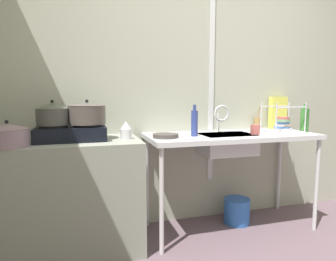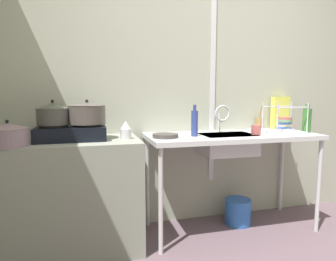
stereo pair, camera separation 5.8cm
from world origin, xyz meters
TOP-DOWN VIEW (x-y plane):
  - wall_back at (0.00, 1.59)m, footprint 4.55×0.10m
  - wall_metal_strip at (0.04, 1.53)m, footprint 0.05×0.01m
  - counter_concrete at (-1.29, 1.24)m, footprint 1.10×0.60m
  - counter_sink at (0.11, 1.24)m, footprint 1.52×0.60m
  - stove at (-1.26, 1.24)m, footprint 0.52×0.31m
  - pot_on_left_burner at (-1.38, 1.24)m, footprint 0.24×0.24m
  - pot_on_right_burner at (-1.14, 1.24)m, footprint 0.28×0.28m
  - pot_beside_stove at (-1.66, 1.07)m, footprint 0.28×0.28m
  - percolator at (-0.84, 1.21)m, footprint 0.09×0.09m
  - sink_basin at (0.06, 1.23)m, footprint 0.47×0.33m
  - faucet at (0.07, 1.37)m, footprint 0.15×0.09m
  - frying_pan at (-0.52, 1.19)m, footprint 0.21×0.21m
  - dish_rack at (0.63, 1.22)m, footprint 0.33×0.25m
  - cup_by_rack at (0.29, 1.15)m, footprint 0.08×0.08m
  - small_bowl_on_drainboard at (0.39, 1.27)m, footprint 0.15×0.15m
  - bottle_by_sink at (-0.27, 1.20)m, footprint 0.06×0.06m
  - bottle_by_rack at (0.83, 1.17)m, footprint 0.08×0.08m
  - cereal_box at (0.77, 1.49)m, footprint 0.20×0.07m
  - utensil_jar at (0.53, 1.48)m, footprint 0.07×0.07m
  - bucket_on_floor at (0.22, 1.31)m, footprint 0.25×0.25m

SIDE VIEW (x-z plane):
  - bucket_on_floor at x=0.22m, z-range 0.00..0.24m
  - counter_concrete at x=-1.29m, z-range 0.00..0.88m
  - sink_basin at x=0.06m, z-range 0.70..0.88m
  - counter_sink at x=0.11m, z-range 0.37..1.25m
  - frying_pan at x=-0.52m, z-range 0.88..0.91m
  - small_bowl_on_drainboard at x=0.39m, z-range 0.88..0.92m
  - cup_by_rack at x=0.29m, z-range 0.88..0.96m
  - stove at x=-1.26m, z-range 0.88..1.00m
  - dish_rack at x=0.63m, z-range 0.80..1.08m
  - utensil_jar at x=0.53m, z-range 0.82..1.06m
  - percolator at x=-0.84m, z-range 0.88..1.02m
  - pot_beside_stove at x=-1.66m, z-range 0.87..1.05m
  - bottle_by_sink at x=-0.27m, z-range 0.86..1.13m
  - bottle_by_rack at x=0.83m, z-range 0.86..1.13m
  - cereal_box at x=0.77m, z-range 0.88..1.21m
  - faucet at x=0.07m, z-range 0.92..1.17m
  - pot_on_right_burner at x=-1.14m, z-range 0.99..1.18m
  - pot_on_left_burner at x=-1.38m, z-range 0.99..1.18m
  - wall_back at x=0.00m, z-range 0.00..2.56m
  - wall_metal_strip at x=0.04m, z-range 0.38..2.43m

